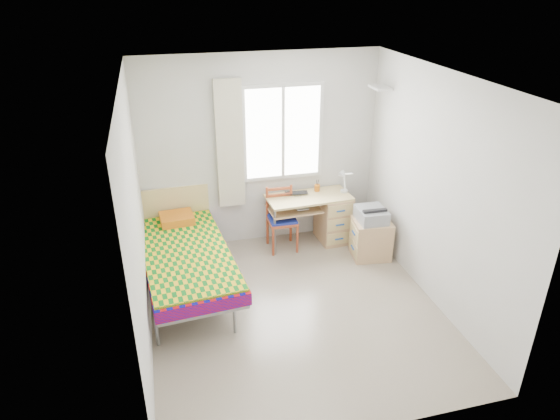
% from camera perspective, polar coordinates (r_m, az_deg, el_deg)
% --- Properties ---
extents(floor, '(3.50, 3.50, 0.00)m').
position_cam_1_polar(floor, '(5.81, 1.77, -11.24)').
color(floor, '#BCAD93').
rests_on(floor, ground).
extents(ceiling, '(3.50, 3.50, 0.00)m').
position_cam_1_polar(ceiling, '(4.72, 2.21, 14.81)').
color(ceiling, white).
rests_on(ceiling, wall_back).
extents(wall_back, '(3.20, 0.00, 3.20)m').
position_cam_1_polar(wall_back, '(6.71, -2.23, 6.64)').
color(wall_back, silver).
rests_on(wall_back, ground).
extents(wall_left, '(0.00, 3.50, 3.50)m').
position_cam_1_polar(wall_left, '(4.97, -16.06, -1.57)').
color(wall_left, silver).
rests_on(wall_left, ground).
extents(wall_right, '(0.00, 3.50, 3.50)m').
position_cam_1_polar(wall_right, '(5.76, 17.46, 2.10)').
color(wall_right, silver).
rests_on(wall_right, ground).
extents(window, '(1.10, 0.04, 1.30)m').
position_cam_1_polar(window, '(6.67, 0.33, 8.82)').
color(window, white).
rests_on(window, wall_back).
extents(curtain, '(0.35, 0.05, 1.70)m').
position_cam_1_polar(curtain, '(6.52, -5.75, 7.36)').
color(curtain, beige).
rests_on(curtain, wall_back).
extents(floating_shelf, '(0.20, 0.32, 0.03)m').
position_cam_1_polar(floating_shelf, '(6.62, 11.39, 13.57)').
color(floating_shelf, white).
rests_on(floating_shelf, wall_right).
extents(bed, '(1.16, 2.19, 0.92)m').
position_cam_1_polar(bed, '(6.07, -10.70, -4.91)').
color(bed, gray).
rests_on(bed, floor).
extents(desk, '(1.17, 0.58, 0.71)m').
position_cam_1_polar(desk, '(7.02, 5.57, -0.60)').
color(desk, '#E1C076').
rests_on(desk, floor).
extents(chair, '(0.39, 0.39, 0.87)m').
position_cam_1_polar(chair, '(6.78, 0.21, -0.54)').
color(chair, '#9D3A1E').
rests_on(chair, floor).
extents(cabinet, '(0.54, 0.49, 0.53)m').
position_cam_1_polar(cabinet, '(6.76, 10.32, -3.23)').
color(cabinet, tan).
rests_on(cabinet, floor).
extents(printer, '(0.37, 0.42, 0.18)m').
position_cam_1_polar(printer, '(6.61, 10.40, -0.50)').
color(printer, gray).
rests_on(printer, cabinet).
extents(laptop, '(0.33, 0.24, 0.02)m').
position_cam_1_polar(laptop, '(6.82, 1.95, 1.78)').
color(laptop, black).
rests_on(laptop, desk).
extents(pen_cup, '(0.09, 0.09, 0.09)m').
position_cam_1_polar(pen_cup, '(6.96, 4.26, 2.54)').
color(pen_cup, orange).
rests_on(pen_cup, desk).
extents(task_lamp, '(0.22, 0.32, 0.40)m').
position_cam_1_polar(task_lamp, '(6.76, 7.31, 3.53)').
color(task_lamp, white).
rests_on(task_lamp, desk).
extents(book, '(0.17, 0.23, 0.02)m').
position_cam_1_polar(book, '(6.76, 1.75, 0.32)').
color(book, gray).
rests_on(book, desk).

